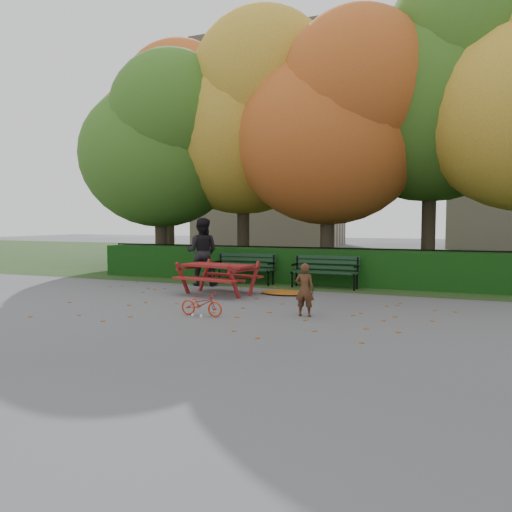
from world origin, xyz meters
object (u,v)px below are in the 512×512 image
at_px(tree_d, 444,86).
at_px(bench_left, 244,266).
at_px(bench_right, 325,269).
at_px(tree_a, 164,143).
at_px(child, 305,290).
at_px(picnic_table, 218,271).
at_px(tree_f, 172,131).
at_px(bicycle, 202,304).
at_px(tree_c, 337,124).
at_px(tree_b, 250,118).
at_px(adult, 202,252).

xyz_separation_m(tree_d, bench_left, (-5.18, -3.53, -5.46)).
bearing_deg(tree_d, bench_right, -128.23).
xyz_separation_m(tree_a, child, (6.95, -5.97, -4.01)).
bearing_deg(picnic_table, tree_f, 137.57).
bearing_deg(bicycle, bench_right, -13.09).
bearing_deg(tree_c, child, -81.67).
xyz_separation_m(bench_left, bench_right, (2.40, 0.00, 0.00)).
distance_m(bench_right, bicycle, 4.97).
distance_m(tree_b, bicycle, 9.71).
xyz_separation_m(tree_b, tree_c, (3.28, -0.78, -0.58)).
xyz_separation_m(tree_a, bench_left, (3.89, -1.88, -4.00)).
distance_m(tree_d, child, 9.62).
bearing_deg(adult, tree_f, -65.81).
bearing_deg(bicycle, adult, 29.07).
relative_size(tree_b, bench_left, 4.88).
bearing_deg(picnic_table, bench_right, 55.21).
bearing_deg(tree_c, bench_left, -133.36).
bearing_deg(bench_left, tree_f, 136.49).
xyz_separation_m(adult, bicycle, (2.19, -4.03, -0.72)).
xyz_separation_m(tree_c, bench_right, (0.27, -2.26, -4.30)).
height_order(tree_c, child, tree_c).
distance_m(child, adult, 5.22).
distance_m(bench_right, child, 4.15).
height_order(tree_b, adult, tree_b).
bearing_deg(bicycle, tree_f, 34.78).
bearing_deg(bench_right, tree_a, 163.39).
bearing_deg(tree_b, tree_a, -156.95).
bearing_deg(tree_c, tree_a, -176.35).
distance_m(tree_b, bench_right, 6.76).
height_order(tree_b, child, tree_b).
bearing_deg(tree_c, tree_f, 157.65).
height_order(tree_c, bicycle, tree_c).
bearing_deg(tree_d, child, -105.49).
distance_m(tree_c, child, 7.74).
distance_m(tree_a, bench_left, 5.89).
xyz_separation_m(bench_left, adult, (-0.96, -0.80, 0.43)).
bearing_deg(tree_a, tree_c, 3.65).
xyz_separation_m(tree_c, tree_f, (-7.97, 3.28, 0.87)).
bearing_deg(tree_f, tree_d, -10.33).
bearing_deg(tree_a, bicycle, -52.62).
xyz_separation_m(tree_b, bicycle, (2.38, -7.87, -5.17)).
bearing_deg(bench_left, bicycle, -75.66).
distance_m(tree_a, child, 10.01).
bearing_deg(tree_d, tree_a, -169.67).
relative_size(tree_c, child, 7.84).
distance_m(tree_a, tree_c, 6.04).
relative_size(tree_c, picnic_table, 4.06).
distance_m(tree_d, picnic_table, 9.28).
bearing_deg(bench_left, picnic_table, -83.17).
distance_m(tree_d, bicycle, 10.88).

